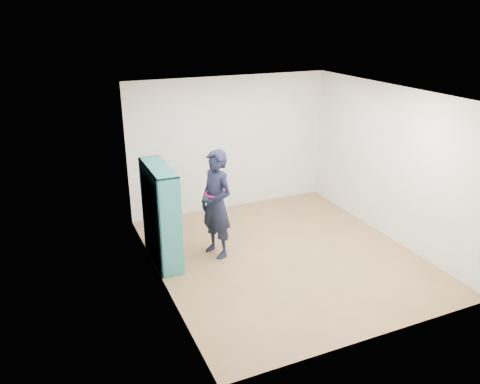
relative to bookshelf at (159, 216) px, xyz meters
name	(u,v)px	position (x,y,z in m)	size (l,w,h in m)	color
floor	(284,255)	(1.85, -0.65, -0.75)	(4.50, 4.50, 0.00)	olive
ceiling	(290,94)	(1.85, -0.65, 1.85)	(4.50, 4.50, 0.00)	white
wall_left	(158,199)	(-0.15, -0.65, 0.55)	(0.02, 4.50, 2.60)	silver
wall_right	(391,164)	(3.85, -0.65, 0.55)	(0.02, 4.50, 2.60)	silver
wall_back	(230,144)	(1.85, 1.60, 0.55)	(4.00, 0.02, 2.60)	silver
wall_front	(385,242)	(1.85, -2.90, 0.55)	(4.00, 0.02, 2.60)	silver
bookshelf	(159,216)	(0.00, 0.00, 0.00)	(0.34, 1.16, 1.55)	teal
person	(216,204)	(0.87, -0.18, 0.12)	(0.60, 0.74, 1.75)	black
smartphone	(205,199)	(0.70, -0.15, 0.24)	(0.04, 0.08, 0.12)	silver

